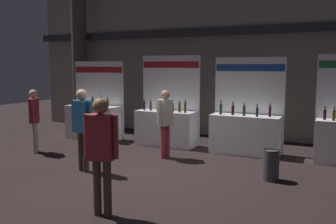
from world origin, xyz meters
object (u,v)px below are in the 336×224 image
at_px(exhibitor_booth_1, 166,124).
at_px(trash_bin, 271,165).
at_px(exhibitor_booth_2, 245,130).
at_px(visitor_3, 165,118).
at_px(visitor_1, 82,122).
at_px(visitor_2, 101,146).
at_px(visitor_5, 34,115).
at_px(exhibitor_booth_0, 94,119).

distance_m(exhibitor_booth_1, trash_bin, 3.80).
relative_size(exhibitor_booth_2, visitor_3, 1.48).
xyz_separation_m(exhibitor_booth_1, visitor_1, (-0.48, -3.07, 0.45)).
bearing_deg(visitor_3, exhibitor_booth_1, -137.36).
height_order(exhibitor_booth_2, trash_bin, exhibitor_booth_2).
relative_size(trash_bin, visitor_2, 0.34).
distance_m(visitor_1, visitor_3, 2.08).
height_order(exhibitor_booth_2, visitor_5, exhibitor_booth_2).
relative_size(exhibitor_booth_1, visitor_5, 1.55).
height_order(visitor_3, visitor_5, visitor_3).
bearing_deg(trash_bin, exhibitor_booth_0, 162.07).
height_order(exhibitor_booth_0, visitor_2, exhibitor_booth_0).
relative_size(exhibitor_booth_0, visitor_3, 1.43).
height_order(exhibitor_booth_1, trash_bin, exhibitor_booth_1).
xyz_separation_m(exhibitor_booth_2, visitor_5, (-4.96, -2.24, 0.37)).
relative_size(exhibitor_booth_0, trash_bin, 3.89).
distance_m(trash_bin, visitor_2, 3.53).
bearing_deg(exhibitor_booth_1, trash_bin, -31.21).
xyz_separation_m(visitor_2, visitor_3, (-0.66, 3.49, -0.09)).
height_order(trash_bin, visitor_1, visitor_1).
distance_m(exhibitor_booth_1, visitor_2, 4.97).
relative_size(trash_bin, visitor_1, 0.35).
relative_size(exhibitor_booth_0, visitor_5, 1.45).
relative_size(exhibitor_booth_2, visitor_1, 1.40).
xyz_separation_m(exhibitor_booth_1, exhibitor_booth_2, (2.26, -0.01, -0.00)).
relative_size(trash_bin, visitor_5, 0.37).
bearing_deg(visitor_1, visitor_5, -6.30).
xyz_separation_m(exhibitor_booth_0, visitor_5, (-0.28, -2.12, 0.36)).
bearing_deg(visitor_3, visitor_1, -13.69).
bearing_deg(visitor_2, visitor_3, -89.37).
height_order(visitor_1, visitor_5, visitor_1).
height_order(exhibitor_booth_1, visitor_1, exhibitor_booth_1).
height_order(exhibitor_booth_1, exhibitor_booth_2, exhibitor_booth_1).
xyz_separation_m(exhibitor_booth_2, visitor_1, (-2.74, -3.06, 0.45)).
xyz_separation_m(exhibitor_booth_2, visitor_2, (-1.00, -4.78, 0.46)).
xyz_separation_m(exhibitor_booth_1, visitor_2, (1.26, -4.78, 0.45)).
distance_m(trash_bin, visitor_5, 5.99).
bearing_deg(visitor_2, exhibitor_booth_2, -111.82).
relative_size(exhibitor_booth_1, trash_bin, 4.14).
height_order(visitor_1, visitor_3, visitor_1).
bearing_deg(visitor_2, visitor_1, -54.69).
xyz_separation_m(exhibitor_booth_1, trash_bin, (3.24, -1.96, -0.31)).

